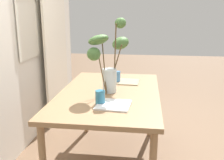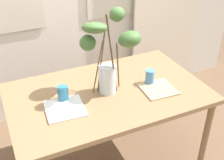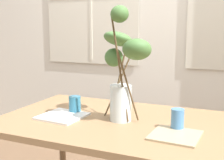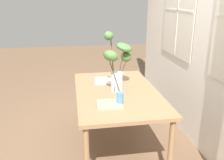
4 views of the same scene
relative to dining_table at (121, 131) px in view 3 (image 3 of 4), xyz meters
name	(u,v)px [view 3 (image 3 of 4)]	position (x,y,z in m)	size (l,w,h in m)	color
back_wall_with_windows	(165,8)	(0.00, 1.06, 0.81)	(4.29, 0.14, 3.02)	silver
dining_table	(121,131)	(0.00, 0.00, 0.00)	(1.51, 0.93, 0.77)	#93704C
vase_with_branches	(122,67)	(0.01, 0.01, 0.40)	(0.44, 0.44, 0.71)	silver
drinking_glass_blue_left	(75,105)	(-0.34, 0.03, 0.13)	(0.08, 0.08, 0.11)	teal
drinking_glass_blue_right	(177,119)	(0.35, -0.03, 0.13)	(0.07, 0.07, 0.12)	#4C84BC
plate_square_left	(63,116)	(-0.37, -0.08, 0.08)	(0.27, 0.27, 0.01)	white
plate_square_right	(175,135)	(0.37, -0.14, 0.08)	(0.25, 0.25, 0.01)	tan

